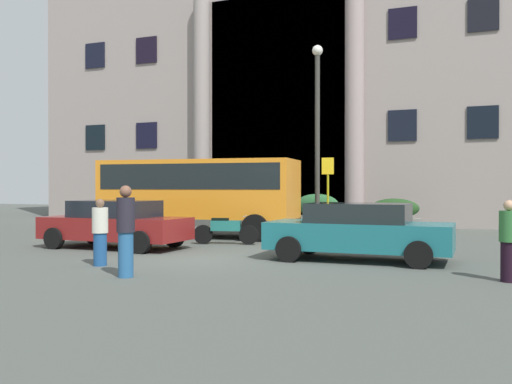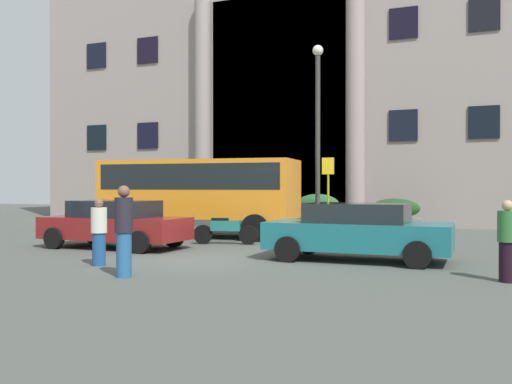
{
  "view_description": "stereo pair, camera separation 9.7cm",
  "coord_description": "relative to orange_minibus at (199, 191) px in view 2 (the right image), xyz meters",
  "views": [
    {
      "loc": [
        6.53,
        -12.53,
        1.81
      ],
      "look_at": [
        -0.45,
        4.92,
        1.62
      ],
      "focal_mm": 39.57,
      "sensor_mm": 36.0,
      "label": 1
    },
    {
      "loc": [
        6.62,
        -12.49,
        1.81
      ],
      "look_at": [
        -0.45,
        4.92,
        1.62
      ],
      "focal_mm": 39.57,
      "sensor_mm": 36.0,
      "label": 2
    }
  ],
  "objects": [
    {
      "name": "ground_plane",
      "position": [
        2.88,
        -5.5,
        -1.7
      ],
      "size": [
        80.0,
        64.0,
        0.12
      ],
      "primitive_type": "cube",
      "color": "#4A4F49"
    },
    {
      "name": "office_building_facade",
      "position": [
        2.87,
        11.97,
        8.57
      ],
      "size": [
        32.95,
        9.68,
        20.44
      ],
      "color": "gray",
      "rests_on": "ground_plane"
    },
    {
      "name": "orange_minibus",
      "position": [
        0.0,
        0.0,
        0.0
      ],
      "size": [
        7.19,
        3.19,
        2.74
      ],
      "rotation": [
        0.0,
        0.0,
        0.1
      ],
      "color": "orange",
      "rests_on": "ground_plane"
    },
    {
      "name": "bus_stop_sign",
      "position": [
        4.27,
        1.83,
        0.11
      ],
      "size": [
        0.44,
        0.08,
        2.85
      ],
      "color": "#A09C13",
      "rests_on": "ground_plane"
    },
    {
      "name": "hedge_planter_east",
      "position": [
        6.14,
        5.34,
        -1.0
      ],
      "size": [
        2.06,
        0.7,
        1.32
      ],
      "color": "gray",
      "rests_on": "ground_plane"
    },
    {
      "name": "hedge_planter_entrance_right",
      "position": [
        2.94,
        5.12,
        -0.92
      ],
      "size": [
        1.97,
        0.81,
        1.49
      ],
      "color": "slate",
      "rests_on": "ground_plane"
    },
    {
      "name": "hedge_planter_far_west",
      "position": [
        -0.89,
        4.87,
        -0.99
      ],
      "size": [
        1.76,
        0.77,
        1.35
      ],
      "color": "slate",
      "rests_on": "ground_plane"
    },
    {
      "name": "parked_estate_mid",
      "position": [
        -0.54,
        -4.27,
        -0.92
      ],
      "size": [
        4.36,
        2.0,
        1.39
      ],
      "rotation": [
        0.0,
        0.0,
        -0.01
      ],
      "color": "maroon",
      "rests_on": "ground_plane"
    },
    {
      "name": "parked_compact_extra",
      "position": [
        6.65,
        -4.38,
        -0.92
      ],
      "size": [
        4.41,
        1.98,
        1.4
      ],
      "rotation": [
        0.0,
        0.0,
        0.0
      ],
      "color": "#1B676E",
      "rests_on": "ground_plane"
    },
    {
      "name": "motorcycle_far_end",
      "position": [
        1.98,
        -2.1,
        -1.18
      ],
      "size": [
        2.01,
        0.72,
        0.89
      ],
      "rotation": [
        0.0,
        0.0,
        0.24
      ],
      "color": "black",
      "rests_on": "ground_plane"
    },
    {
      "name": "pedestrian_man_crossing",
      "position": [
        1.36,
        -7.45,
        -0.88
      ],
      "size": [
        0.36,
        0.36,
        1.53
      ],
      "rotation": [
        0.0,
        0.0,
        3.13
      ],
      "color": "navy",
      "rests_on": "ground_plane"
    },
    {
      "name": "pedestrian_child_trailing",
      "position": [
        2.86,
        -8.61,
        -0.71
      ],
      "size": [
        0.36,
        0.36,
        1.83
      ],
      "rotation": [
        0.0,
        0.0,
        1.52
      ],
      "color": "#25598C",
      "rests_on": "ground_plane"
    },
    {
      "name": "pedestrian_woman_with_bag",
      "position": [
        9.91,
        -6.38,
        -0.87
      ],
      "size": [
        0.36,
        0.36,
        1.55
      ],
      "rotation": [
        0.0,
        0.0,
        4.2
      ],
      "color": "black",
      "rests_on": "ground_plane"
    },
    {
      "name": "lamppost_plaza_centre",
      "position": [
        3.66,
        2.61,
        2.54
      ],
      "size": [
        0.4,
        0.4,
        7.14
      ],
      "color": "#383832",
      "rests_on": "ground_plane"
    }
  ]
}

